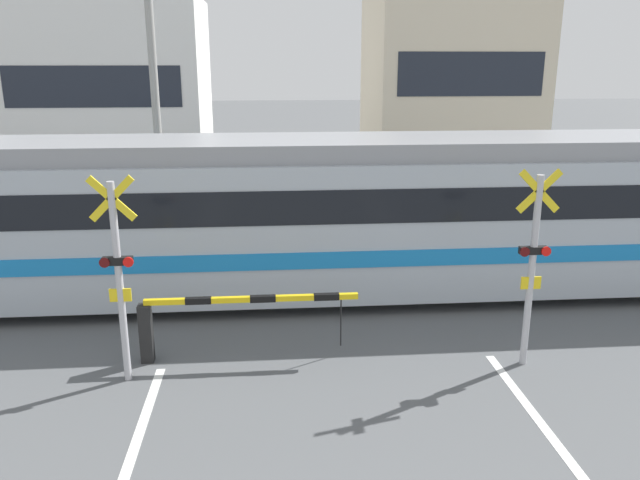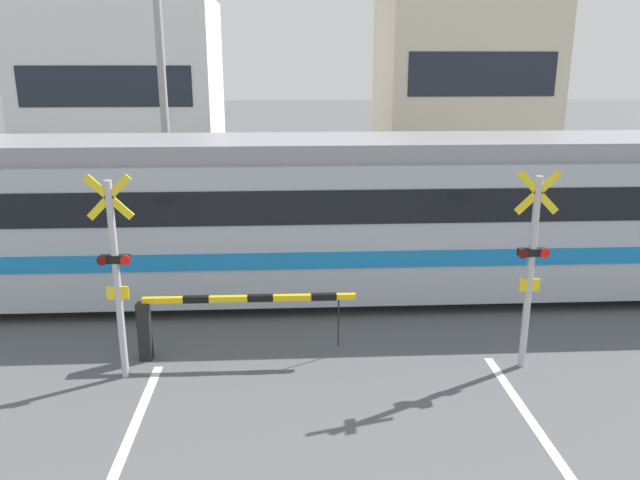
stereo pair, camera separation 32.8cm
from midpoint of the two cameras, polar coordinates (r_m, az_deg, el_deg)
The scene contains 11 objects.
rail_track_near at distance 12.58m, azimuth -1.03°, elevation -5.94°, with size 50.00×0.10×0.08m.
rail_track_far at distance 13.91m, azimuth -1.43°, elevation -3.75°, with size 50.00×0.10×0.08m.
commuter_train at distance 12.91m, azimuth 5.25°, elevation 2.57°, with size 19.26×2.69×3.28m.
crossing_barrier_near at distance 10.38m, azimuth -11.56°, elevation -6.81°, with size 3.56×0.20×1.09m.
crossing_barrier_far at distance 15.78m, azimuth 5.50°, elevation 1.35°, with size 3.56×0.20×1.09m.
crossing_signal_left at distance 9.70m, azimuth -18.87°, elevation -2.74°, with size 0.68×0.15×3.20m.
crossing_signal_right at distance 10.19m, azimuth 17.99°, elevation -1.78°, with size 0.68×0.15×3.20m.
pedestrian at distance 18.06m, azimuth 1.39°, elevation 3.97°, with size 0.38×0.22×1.70m.
building_left_of_street at distance 26.37m, azimuth -18.80°, elevation 12.58°, with size 7.22×5.54×7.10m.
building_right_of_street at distance 26.65m, azimuth 11.36°, elevation 13.91°, with size 6.45×5.54×7.84m.
utility_pole_streetside at distance 17.82m, azimuth -15.35°, elevation 12.22°, with size 0.22×0.22×7.48m.
Camera 1 is at (-0.93, -2.07, 4.73)m, focal length 35.00 mm.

